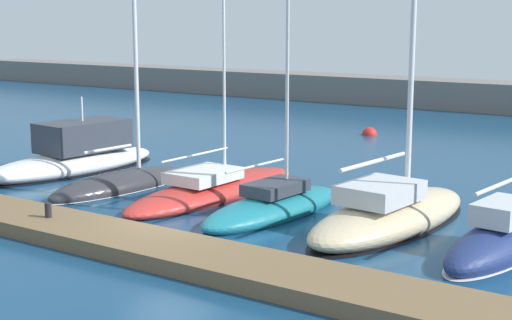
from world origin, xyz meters
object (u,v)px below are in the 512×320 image
object	(u,v)px
sailboat_sand_fifth	(390,212)
mooring_buoy_red	(370,135)
sailboat_red_third	(214,189)
sailboat_charcoal_second	(122,182)
sailboat_navy_sixth	(507,236)
motorboat_white_nearest	(75,156)
sailboat_teal_fourth	(274,205)
dock_bollard	(48,210)

from	to	relation	value
sailboat_sand_fifth	mooring_buoy_red	size ratio (longest dim) A/B	18.39
sailboat_red_third	sailboat_sand_fifth	world-z (taller)	sailboat_sand_fifth
sailboat_charcoal_second	sailboat_navy_sixth	world-z (taller)	sailboat_navy_sixth
motorboat_white_nearest	sailboat_teal_fourth	xyz separation A→B (m)	(10.84, -1.42, -0.30)
sailboat_teal_fourth	mooring_buoy_red	xyz separation A→B (m)	(-4.97, 17.45, -0.31)
motorboat_white_nearest	mooring_buoy_red	bearing A→B (deg)	-14.01
sailboat_navy_sixth	dock_bollard	distance (m)	13.31
sailboat_teal_fourth	mooring_buoy_red	size ratio (longest dim) A/B	16.51
motorboat_white_nearest	sailboat_sand_fifth	size ratio (longest dim) A/B	0.55
motorboat_white_nearest	sailboat_navy_sixth	world-z (taller)	sailboat_navy_sixth
mooring_buoy_red	dock_bollard	size ratio (longest dim) A/B	1.94
sailboat_charcoal_second	sailboat_navy_sixth	size ratio (longest dim) A/B	0.87
sailboat_red_third	mooring_buoy_red	size ratio (longest dim) A/B	17.21
sailboat_sand_fifth	sailboat_navy_sixth	size ratio (longest dim) A/B	1.15
motorboat_white_nearest	sailboat_navy_sixth	size ratio (longest dim) A/B	0.64
sailboat_charcoal_second	mooring_buoy_red	bearing A→B (deg)	-0.88
motorboat_white_nearest	sailboat_navy_sixth	xyz separation A→B (m)	(18.26, -1.03, -0.22)
sailboat_sand_fifth	mooring_buoy_red	bearing A→B (deg)	33.26
sailboat_red_third	motorboat_white_nearest	bearing A→B (deg)	88.58
dock_bollard	motorboat_white_nearest	bearing A→B (deg)	132.53
mooring_buoy_red	sailboat_teal_fourth	bearing A→B (deg)	-74.09
sailboat_navy_sixth	mooring_buoy_red	distance (m)	21.09
sailboat_sand_fifth	dock_bollard	world-z (taller)	sailboat_sand_fifth
sailboat_red_third	sailboat_navy_sixth	bearing A→B (deg)	-91.70
motorboat_white_nearest	sailboat_charcoal_second	xyz separation A→B (m)	(4.04, -1.43, -0.38)
sailboat_teal_fourth	sailboat_sand_fifth	distance (m)	3.87
sailboat_red_third	mooring_buoy_red	bearing A→B (deg)	7.78
sailboat_sand_fifth	dock_bollard	bearing A→B (deg)	132.09
sailboat_red_third	sailboat_teal_fourth	distance (m)	3.36
motorboat_white_nearest	sailboat_sand_fifth	xyz separation A→B (m)	(14.64, -0.72, -0.14)
sailboat_navy_sixth	dock_bollard	xyz separation A→B (m)	(-11.95, -5.85, 0.25)
motorboat_white_nearest	sailboat_red_third	size ratio (longest dim) A/B	0.59
sailboat_navy_sixth	dock_bollard	bearing A→B (deg)	121.92
sailboat_red_third	sailboat_navy_sixth	world-z (taller)	sailboat_red_third
sailboat_red_third	sailboat_sand_fifth	distance (m)	7.02
sailboat_sand_fifth	sailboat_navy_sixth	distance (m)	3.63
motorboat_white_nearest	sailboat_red_third	world-z (taller)	sailboat_red_third
sailboat_navy_sixth	sailboat_red_third	bearing A→B (deg)	92.48
dock_bollard	sailboat_charcoal_second	bearing A→B (deg)	112.63
sailboat_charcoal_second	sailboat_red_third	distance (m)	3.74
sailboat_red_third	mooring_buoy_red	world-z (taller)	sailboat_red_third
motorboat_white_nearest	sailboat_charcoal_second	world-z (taller)	sailboat_charcoal_second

